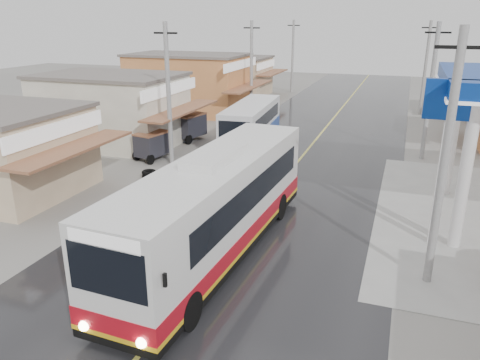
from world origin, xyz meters
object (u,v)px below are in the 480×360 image
(second_bus, at_px, (251,123))
(tricycle_near, at_px, (152,144))
(cyclist, at_px, (224,145))
(tricycle_far, at_px, (189,125))
(coach_bus, at_px, (217,206))
(tyre_stack, at_px, (149,174))

(second_bus, xyz_separation_m, tricycle_near, (-4.58, -5.28, -0.53))
(second_bus, bearing_deg, cyclist, -108.10)
(tricycle_far, bearing_deg, coach_bus, -49.01)
(coach_bus, bearing_deg, second_bus, 106.59)
(tricycle_near, bearing_deg, tricycle_far, 101.23)
(cyclist, relative_size, tricycle_far, 0.82)
(coach_bus, distance_m, cyclist, 12.87)
(cyclist, relative_size, tyre_stack, 2.81)
(coach_bus, height_order, second_bus, coach_bus)
(tricycle_far, distance_m, tyre_stack, 8.39)
(second_bus, relative_size, tricycle_near, 3.48)
(tricycle_far, bearing_deg, cyclist, -25.65)
(second_bus, relative_size, tricycle_far, 3.16)
(second_bus, xyz_separation_m, tyre_stack, (-3.03, -8.41, -1.30))
(cyclist, distance_m, tricycle_far, 4.74)
(coach_bus, bearing_deg, tyre_stack, 137.94)
(tyre_stack, bearing_deg, second_bus, 70.16)
(second_bus, xyz_separation_m, tricycle_far, (-4.51, -0.20, -0.43))
(coach_bus, relative_size, tyre_stack, 15.85)
(coach_bus, height_order, tricycle_far, coach_bus)
(coach_bus, xyz_separation_m, second_bus, (-3.70, 15.12, -0.36))
(cyclist, bearing_deg, second_bus, 65.00)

